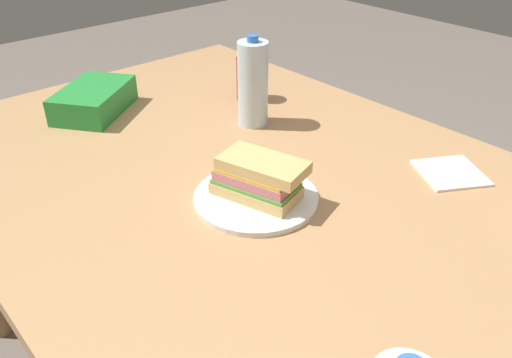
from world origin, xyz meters
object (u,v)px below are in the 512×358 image
at_px(sandwich, 258,178).
at_px(chip_bag, 94,100).
at_px(water_bottle_tall, 253,84).
at_px(dining_table, 284,227).
at_px(soda_can_red, 248,79).
at_px(paper_plate, 256,198).

relative_size(sandwich, chip_bag, 0.86).
bearing_deg(water_bottle_tall, dining_table, -30.79).
height_order(soda_can_red, water_bottle_tall, water_bottle_tall).
relative_size(soda_can_red, water_bottle_tall, 0.53).
height_order(dining_table, sandwich, sandwich).
bearing_deg(soda_can_red, dining_table, -32.50).
height_order(chip_bag, water_bottle_tall, water_bottle_tall).
relative_size(soda_can_red, chip_bag, 0.53).
xyz_separation_m(soda_can_red, water_bottle_tall, (0.13, -0.10, 0.05)).
xyz_separation_m(paper_plate, chip_bag, (-0.61, -0.04, 0.03)).
bearing_deg(soda_can_red, water_bottle_tall, -36.26).
bearing_deg(soda_can_red, chip_bag, -118.99).
xyz_separation_m(chip_bag, water_bottle_tall, (0.34, 0.27, 0.07)).
xyz_separation_m(sandwich, chip_bag, (-0.62, -0.05, -0.02)).
relative_size(dining_table, soda_can_red, 14.81).
xyz_separation_m(dining_table, water_bottle_tall, (-0.31, 0.18, 0.18)).
bearing_deg(soda_can_red, sandwich, -38.47).
distance_m(paper_plate, sandwich, 0.05).
distance_m(dining_table, paper_plate, 0.10).
distance_m(sandwich, water_bottle_tall, 0.37).
xyz_separation_m(sandwich, water_bottle_tall, (-0.28, 0.23, 0.06)).
bearing_deg(sandwich, water_bottle_tall, 140.53).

